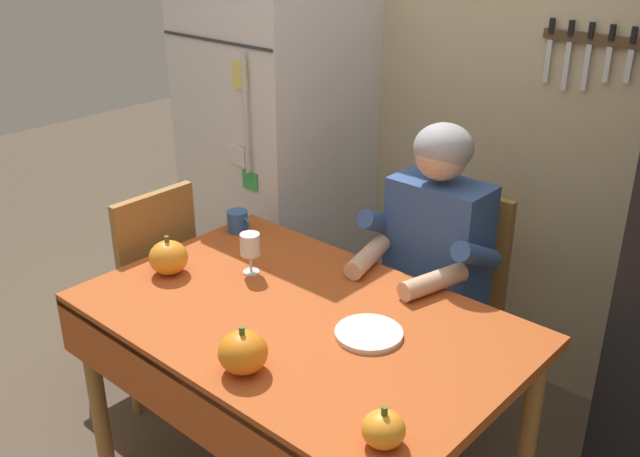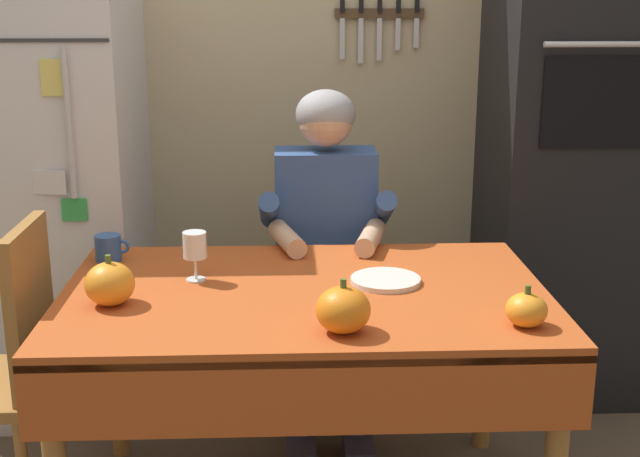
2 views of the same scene
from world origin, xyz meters
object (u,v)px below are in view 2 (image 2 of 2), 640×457
(wine_glass, at_px, (195,247))
(pumpkin_small, at_px, (343,310))
(chair_left_side, at_px, (1,362))
(pumpkin_large, at_px, (110,284))
(pumpkin_medium, at_px, (526,310))
(serving_tray, at_px, (386,280))
(wall_oven, at_px, (570,132))
(coffee_mug, at_px, (109,248))
(seated_person, at_px, (326,235))
(chair_behind_person, at_px, (324,278))
(refrigerator, at_px, (47,176))
(dining_table, at_px, (305,320))

(wine_glass, relative_size, pumpkin_small, 1.06)
(chair_left_side, height_order, pumpkin_large, chair_left_side)
(wine_glass, height_order, pumpkin_small, wine_glass)
(pumpkin_large, xyz_separation_m, pumpkin_small, (0.62, -0.22, -0.00))
(pumpkin_medium, relative_size, serving_tray, 0.53)
(pumpkin_large, bearing_deg, wine_glass, 42.53)
(wall_oven, relative_size, coffee_mug, 19.01)
(wall_oven, relative_size, seated_person, 1.69)
(chair_left_side, distance_m, pumpkin_small, 1.09)
(chair_behind_person, distance_m, pumpkin_small, 1.13)
(pumpkin_large, bearing_deg, pumpkin_medium, -10.28)
(chair_behind_person, distance_m, wine_glass, 0.86)
(refrigerator, relative_size, seated_person, 1.45)
(seated_person, distance_m, pumpkin_large, 0.93)
(serving_tray, bearing_deg, pumpkin_small, -112.18)
(pumpkin_large, bearing_deg, wall_oven, 32.32)
(seated_person, distance_m, chair_left_side, 1.15)
(wine_glass, bearing_deg, serving_tray, -4.38)
(coffee_mug, relative_size, pumpkin_medium, 1.00)
(refrigerator, bearing_deg, pumpkin_large, -66.71)
(wall_oven, bearing_deg, dining_table, -138.69)
(refrigerator, xyz_separation_m, serving_tray, (1.19, -0.81, -0.15))
(seated_person, xyz_separation_m, pumpkin_large, (-0.63, -0.68, 0.06))
(chair_behind_person, xyz_separation_m, wine_glass, (-0.41, -0.68, 0.33))
(chair_behind_person, xyz_separation_m, pumpkin_medium, (0.47, -1.07, 0.27))
(refrigerator, relative_size, dining_table, 1.29)
(chair_left_side, distance_m, pumpkin_large, 0.49)
(pumpkin_medium, bearing_deg, chair_left_side, 166.95)
(chair_left_side, xyz_separation_m, coffee_mug, (0.28, 0.26, 0.27))
(wine_glass, xyz_separation_m, pumpkin_medium, (0.88, -0.40, -0.06))
(wall_oven, xyz_separation_m, serving_tray, (-0.81, -0.85, -0.30))
(refrigerator, xyz_separation_m, pumpkin_large, (0.41, -0.96, -0.10))
(coffee_mug, bearing_deg, seated_person, 21.51)
(refrigerator, xyz_separation_m, coffee_mug, (0.33, -0.56, -0.12))
(seated_person, height_order, pumpkin_medium, seated_person)
(wall_oven, relative_size, serving_tray, 10.10)
(chair_left_side, bearing_deg, dining_table, -3.79)
(refrigerator, distance_m, pumpkin_small, 1.58)
(pumpkin_small, bearing_deg, serving_tray, 67.82)
(pumpkin_large, bearing_deg, dining_table, 8.53)
(dining_table, bearing_deg, pumpkin_large, -171.47)
(dining_table, distance_m, pumpkin_small, 0.34)
(chair_behind_person, distance_m, pumpkin_large, 1.11)
(refrigerator, distance_m, coffee_mug, 0.66)
(refrigerator, height_order, coffee_mug, refrigerator)
(wall_oven, relative_size, pumpkin_small, 14.83)
(refrigerator, bearing_deg, pumpkin_small, -48.67)
(pumpkin_medium, bearing_deg, chair_behind_person, 113.71)
(refrigerator, relative_size, coffee_mug, 16.29)
(refrigerator, bearing_deg, wall_oven, 1.13)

